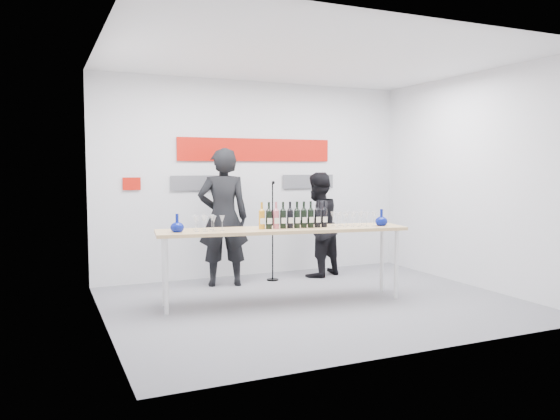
{
  "coord_description": "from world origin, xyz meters",
  "views": [
    {
      "loc": [
        -3.1,
        -5.93,
        1.7
      ],
      "look_at": [
        -0.34,
        0.3,
        1.15
      ],
      "focal_mm": 35.0,
      "sensor_mm": 36.0,
      "label": 1
    }
  ],
  "objects_px": {
    "presenter_left": "(223,217)",
    "presenter_right": "(317,225)",
    "mic_stand": "(273,250)",
    "tasting_table": "(283,234)"
  },
  "relations": [
    {
      "from": "presenter_left",
      "to": "presenter_right",
      "type": "distance_m",
      "value": 1.54
    },
    {
      "from": "presenter_right",
      "to": "mic_stand",
      "type": "bearing_deg",
      "value": -21.52
    },
    {
      "from": "presenter_left",
      "to": "mic_stand",
      "type": "xyz_separation_m",
      "value": [
        0.77,
        0.03,
        -0.52
      ]
    },
    {
      "from": "presenter_right",
      "to": "tasting_table",
      "type": "bearing_deg",
      "value": 25.39
    },
    {
      "from": "mic_stand",
      "to": "presenter_left",
      "type": "bearing_deg",
      "value": 176.36
    },
    {
      "from": "presenter_left",
      "to": "mic_stand",
      "type": "bearing_deg",
      "value": -164.78
    },
    {
      "from": "presenter_left",
      "to": "mic_stand",
      "type": "relative_size",
      "value": 1.32
    },
    {
      "from": "presenter_left",
      "to": "presenter_right",
      "type": "xyz_separation_m",
      "value": [
        1.53,
        0.04,
        -0.17
      ]
    },
    {
      "from": "presenter_left",
      "to": "tasting_table",
      "type": "bearing_deg",
      "value": 120.6
    },
    {
      "from": "presenter_right",
      "to": "mic_stand",
      "type": "height_order",
      "value": "presenter_right"
    }
  ]
}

